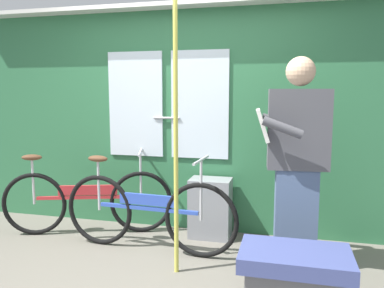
# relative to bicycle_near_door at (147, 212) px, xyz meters

# --- Properties ---
(train_door_wall) EXTENTS (4.92, 0.28, 2.32)m
(train_door_wall) POSITION_rel_bicycle_near_door_xyz_m (0.19, 0.69, 0.85)
(train_door_wall) COLOR #2D6B42
(train_door_wall) RESTS_ON ground_plane
(bicycle_near_door) EXTENTS (1.68, 0.44, 0.89)m
(bicycle_near_door) POSITION_rel_bicycle_near_door_xyz_m (0.00, 0.00, 0.00)
(bicycle_near_door) COLOR black
(bicycle_near_door) RESTS_ON ground_plane
(bicycle_leaning_behind) EXTENTS (1.65, 0.67, 0.86)m
(bicycle_leaning_behind) POSITION_rel_bicycle_near_door_xyz_m (-0.75, 0.26, -0.01)
(bicycle_leaning_behind) COLOR black
(bicycle_leaning_behind) RESTS_ON ground_plane
(passenger_reading_newspaper) EXTENTS (0.59, 0.52, 1.72)m
(passenger_reading_newspaper) POSITION_rel_bicycle_near_door_xyz_m (1.30, -0.07, 0.55)
(passenger_reading_newspaper) COLOR slate
(passenger_reading_newspaper) RESTS_ON ground_plane
(trash_bin_by_wall) EXTENTS (0.41, 0.28, 0.59)m
(trash_bin_by_wall) POSITION_rel_bicycle_near_door_xyz_m (0.50, 0.47, -0.07)
(trash_bin_by_wall) COLOR gray
(trash_bin_by_wall) RESTS_ON ground_plane
(handrail_pole) EXTENTS (0.04, 0.04, 2.28)m
(handrail_pole) POSITION_rel_bicycle_near_door_xyz_m (0.38, -0.35, 0.78)
(handrail_pole) COLOR #C6C14C
(handrail_pole) RESTS_ON ground_plane
(bench_seat_corner) EXTENTS (0.70, 0.44, 0.45)m
(bench_seat_corner) POSITION_rel_bicycle_near_door_xyz_m (1.30, -0.78, -0.12)
(bench_seat_corner) COLOR #3D477F
(bench_seat_corner) RESTS_ON ground_plane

